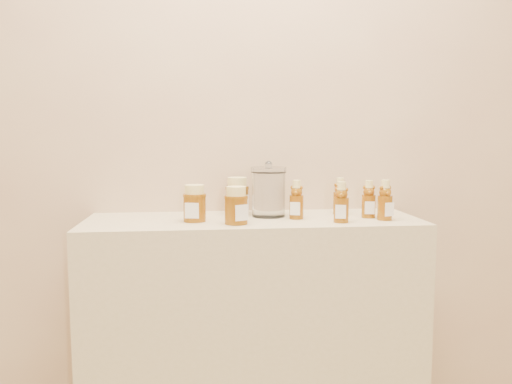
{
  "coord_description": "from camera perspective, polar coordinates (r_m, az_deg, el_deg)",
  "views": [
    {
      "loc": [
        -0.19,
        -0.22,
        1.19
      ],
      "look_at": [
        0.01,
        1.52,
        1.0
      ],
      "focal_mm": 35.0,
      "sensor_mm": 36.0,
      "label": 1
    }
  ],
  "objects": [
    {
      "name": "bear_bottle_back_right",
      "position": [
        1.86,
        12.76,
        -0.51
      ],
      "size": [
        0.06,
        0.06,
        0.15
      ],
      "primitive_type": null,
      "rotation": [
        0.0,
        0.0,
        -0.17
      ],
      "color": "#6A3808",
      "rests_on": "display_table"
    },
    {
      "name": "bear_bottle_back_mid",
      "position": [
        1.92,
        9.58,
        -0.19
      ],
      "size": [
        0.06,
        0.06,
        0.16
      ],
      "primitive_type": null,
      "rotation": [
        0.0,
        0.0,
        -0.12
      ],
      "color": "#6A3808",
      "rests_on": "display_table"
    },
    {
      "name": "bear_bottle_back_left",
      "position": [
        1.79,
        4.65,
        -0.58
      ],
      "size": [
        0.07,
        0.07,
        0.16
      ],
      "primitive_type": null,
      "rotation": [
        0.0,
        0.0,
        -0.38
      ],
      "color": "#6A3808",
      "rests_on": "display_table"
    },
    {
      "name": "honey_jar_front",
      "position": [
        1.69,
        -2.29,
        -1.52
      ],
      "size": [
        0.11,
        0.11,
        0.13
      ],
      "primitive_type": null,
      "rotation": [
        0.0,
        0.0,
        0.42
      ],
      "color": "#6A3808",
      "rests_on": "display_table"
    },
    {
      "name": "bear_bottle_front_right",
      "position": [
        1.82,
        14.54,
        -0.6
      ],
      "size": [
        0.07,
        0.07,
        0.16
      ],
      "primitive_type": null,
      "rotation": [
        0.0,
        0.0,
        0.27
      ],
      "color": "#6A3808",
      "rests_on": "display_table"
    },
    {
      "name": "honey_jar_back",
      "position": [
        1.9,
        -2.16,
        -0.43
      ],
      "size": [
        0.11,
        0.11,
        0.14
      ],
      "primitive_type": null,
      "rotation": [
        0.0,
        0.0,
        0.35
      ],
      "color": "#6A3808",
      "rests_on": "display_table"
    },
    {
      "name": "bear_bottle_front_left",
      "position": [
        1.74,
        9.74,
        -0.85
      ],
      "size": [
        0.07,
        0.07,
        0.16
      ],
      "primitive_type": null,
      "rotation": [
        0.0,
        0.0,
        -0.35
      ],
      "color": "#6A3808",
      "rests_on": "display_table"
    },
    {
      "name": "display_table",
      "position": [
        1.93,
        -0.33,
        -16.38
      ],
      "size": [
        1.2,
        0.4,
        0.9
      ],
      "primitive_type": "cube",
      "color": "#C0B48C",
      "rests_on": "ground"
    },
    {
      "name": "glass_canister",
      "position": [
        1.84,
        1.45,
        0.27
      ],
      "size": [
        0.14,
        0.14,
        0.2
      ],
      "primitive_type": null,
      "rotation": [
        0.0,
        0.0,
        -0.08
      ],
      "color": "white",
      "rests_on": "display_table"
    },
    {
      "name": "wall_back",
      "position": [
        1.98,
        -0.96,
        10.84
      ],
      "size": [
        3.5,
        0.02,
        2.7
      ],
      "primitive_type": "cube",
      "color": "tan",
      "rests_on": "ground"
    },
    {
      "name": "honey_jar_left",
      "position": [
        1.75,
        -7.03,
        -1.27
      ],
      "size": [
        0.1,
        0.1,
        0.13
      ],
      "primitive_type": null,
      "rotation": [
        0.0,
        0.0,
        -0.23
      ],
      "color": "#6A3808",
      "rests_on": "display_table"
    }
  ]
}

